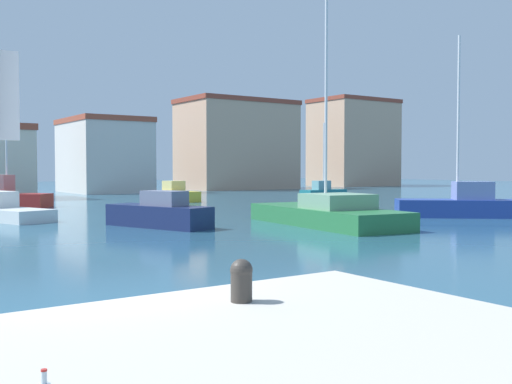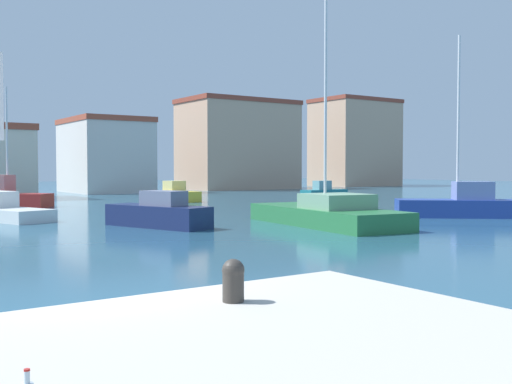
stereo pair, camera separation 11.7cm
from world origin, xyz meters
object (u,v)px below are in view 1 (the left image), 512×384
mooring_bollard (241,279)px  sailboat_green_near_pier (327,213)px  sailboat_red_distant_east (5,196)px  sailboat_teal_mid_harbor (323,192)px  motorboat_navy_outer_mooring (159,214)px  motorboat_yellow_far_right (176,194)px  sailboat_blue_behind_lamppost (460,204)px

mooring_bollard → sailboat_green_near_pier: 18.69m
mooring_bollard → sailboat_red_distant_east: (4.49, 33.35, -0.47)m
sailboat_teal_mid_harbor → mooring_bollard: bearing=-132.2°
motorboat_navy_outer_mooring → sailboat_green_near_pier: (6.15, -3.29, -0.03)m
motorboat_yellow_far_right → sailboat_red_distant_east: bearing=179.6°
mooring_bollard → sailboat_green_near_pier: size_ratio=0.04×
sailboat_blue_behind_lamppost → sailboat_green_near_pier: bearing=176.5°
sailboat_red_distant_east → mooring_bollard: bearing=-97.7°
mooring_bollard → motorboat_navy_outer_mooring: size_ratio=0.10×
sailboat_red_distant_east → sailboat_teal_mid_harbor: sailboat_red_distant_east is taller
mooring_bollard → sailboat_blue_behind_lamppost: (21.16, 12.88, -0.52)m
motorboat_yellow_far_right → motorboat_navy_outer_mooring: size_ratio=0.84×
mooring_bollard → sailboat_green_near_pier: (13.03, 13.38, -0.63)m
sailboat_blue_behind_lamppost → motorboat_yellow_far_right: (-5.05, 20.39, -0.11)m
mooring_bollard → sailboat_red_distant_east: bearing=82.3°
mooring_bollard → motorboat_yellow_far_right: 36.97m
sailboat_blue_behind_lamppost → motorboat_navy_outer_mooring: (-14.27, 3.78, -0.08)m
motorboat_navy_outer_mooring → sailboat_teal_mid_harbor: 24.10m
sailboat_red_distant_east → sailboat_blue_behind_lamppost: (16.67, -20.46, -0.05)m
sailboat_red_distant_east → motorboat_navy_outer_mooring: (2.39, -16.68, -0.13)m
sailboat_blue_behind_lamppost → motorboat_yellow_far_right: size_ratio=2.10×
motorboat_yellow_far_right → sailboat_green_near_pier: (-3.08, -19.90, 0.00)m
motorboat_yellow_far_right → sailboat_teal_mid_harbor: 11.48m
mooring_bollard → motorboat_navy_outer_mooring: bearing=67.6°
motorboat_navy_outer_mooring → sailboat_teal_mid_harbor: (20.18, 13.17, -0.03)m
sailboat_blue_behind_lamppost → sailboat_green_near_pier: size_ratio=0.75×
sailboat_red_distant_east → motorboat_yellow_far_right: (11.62, -0.07, -0.16)m
sailboat_red_distant_east → motorboat_yellow_far_right: sailboat_red_distant_east is taller
motorboat_yellow_far_right → sailboat_teal_mid_harbor: bearing=-17.4°
sailboat_teal_mid_harbor → sailboat_green_near_pier: 21.63m
sailboat_red_distant_east → sailboat_blue_behind_lamppost: size_ratio=0.83×
sailboat_blue_behind_lamppost → sailboat_green_near_pier: 8.14m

